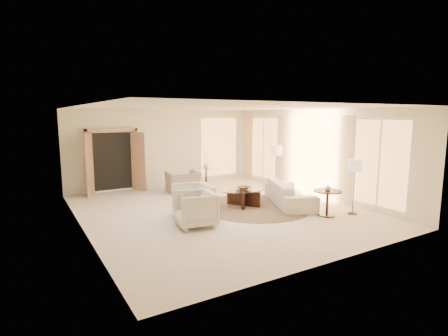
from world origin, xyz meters
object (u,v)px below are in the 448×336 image
armchair_right (195,207)px  end_table (327,198)px  end_vase (328,188)px  bowl (244,188)px  side_vase (206,165)px  side_table (206,175)px  floor_lamp_near (276,152)px  floor_lamp_far (355,168)px  sofa (289,193)px  accent_chair (183,179)px  armchair_left (193,199)px  coffee_table (244,195)px

armchair_right → end_table: 3.47m
end_table → end_vase: 0.29m
bowl → side_vase: side_vase is taller
armchair_right → side_vase: (2.43, 4.05, 0.32)m
end_table → end_vase: (0.00, -0.00, 0.29)m
armchair_right → side_table: size_ratio=1.36×
bowl → side_vase: size_ratio=1.61×
side_table → bowl: side_table is taller
side_table → floor_lamp_near: floor_lamp_near is taller
side_table → side_vase: 0.37m
floor_lamp_near → floor_lamp_far: bearing=-90.5°
end_table → end_vase: bearing=-90.0°
floor_lamp_near → end_vase: 3.15m
sofa → accent_chair: (-1.97, 3.17, 0.13)m
sofa → armchair_left: armchair_left is taller
armchair_left → side_vase: armchair_left is taller
coffee_table → floor_lamp_far: (2.02, -2.18, 0.93)m
sofa → armchair_right: (-3.24, -0.38, 0.12)m
armchair_right → end_vase: (3.33, -0.99, 0.29)m
side_table → bowl: 3.12m
armchair_right → coffee_table: armchair_right is taller
end_table → side_vase: (-0.90, 5.04, 0.32)m
floor_lamp_near → floor_lamp_far: 3.24m
side_table → coffee_table: bearing=-97.6°
end_table → bowl: 2.35m
armchair_left → floor_lamp_near: (3.78, 1.33, 0.88)m
coffee_table → floor_lamp_far: bearing=-47.2°
floor_lamp_near → end_vase: size_ratio=9.83×
bowl → end_vase: (1.31, -1.94, 0.21)m
floor_lamp_near → coffee_table: bearing=-152.6°
armchair_right → armchair_left: bearing=167.8°
end_vase → armchair_right: bearing=163.5°
end_vase → side_vase: 5.12m
armchair_left → armchair_right: bearing=-13.1°
sofa → side_table: 3.76m
sofa → end_vase: end_vase is taller
sofa → armchair_left: size_ratio=2.48×
accent_chair → floor_lamp_near: 3.30m
sofa → floor_lamp_far: floor_lamp_far is taller
accent_chair → floor_lamp_near: floor_lamp_near is taller
bowl → end_vase: end_vase is taller
sofa → end_vase: bearing=-153.1°
accent_chair → end_vase: size_ratio=6.61×
armchair_right → floor_lamp_far: size_ratio=0.63×
end_vase → side_vase: bearing=100.1°
floor_lamp_near → bowl: size_ratio=4.49×
floor_lamp_far → side_vase: (-1.60, 5.28, -0.46)m
coffee_table → side_table: bearing=82.4°
side_table → side_vase: bearing=0.0°
sofa → end_table: bearing=-153.1°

